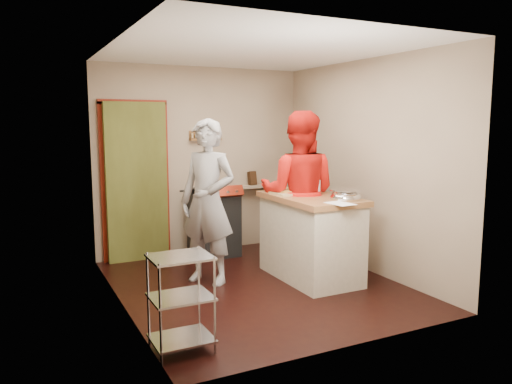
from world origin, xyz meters
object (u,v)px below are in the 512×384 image
island (311,235)px  person_stripe (208,202)px  stove (214,223)px  wire_shelving (181,298)px  person_red (299,193)px

island → person_stripe: bearing=160.4°
island → person_stripe: size_ratio=0.76×
stove → wire_shelving: size_ratio=1.26×
island → person_stripe: (-1.13, 0.40, 0.42)m
wire_shelving → person_red: 2.48m
island → person_red: 0.54m
stove → person_red: person_red is taller
stove → wire_shelving: stove is taller
island → person_red: bearing=91.2°
stove → person_red: (0.63, -1.20, 0.54)m
wire_shelving → person_stripe: 1.83m
island → stove: bearing=113.4°
stove → person_stripe: bearing=-114.8°
person_stripe → person_red: person_red is taller
person_stripe → stove: bearing=118.4°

